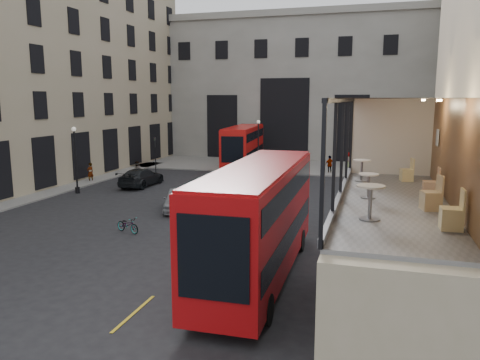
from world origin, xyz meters
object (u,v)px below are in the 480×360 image
(bus_near, at_px, (259,215))
(pedestrian_d, at_px, (348,160))
(pedestrian_b, at_px, (231,161))
(cafe_table_mid, at_px, (369,182))
(cafe_chair_a, at_px, (452,217))
(pedestrian_e, at_px, (90,172))
(pedestrian_c, at_px, (330,165))
(cafe_chair_c, at_px, (431,188))
(cafe_chair_d, at_px, (407,174))
(cafe_table_far, at_px, (362,167))
(traffic_light_near, at_px, (250,187))
(traffic_light_far, at_px, (155,151))
(cafe_table_near, at_px, (370,197))
(street_lamp_b, at_px, (258,148))
(bus_far, at_px, (243,145))
(bicycle, at_px, (128,225))
(car_a, at_px, (177,199))
(car_c, at_px, (141,177))
(cyclist, at_px, (220,195))
(street_lamp_a, at_px, (76,164))
(car_b, at_px, (284,176))
(pedestrian_a, at_px, (138,170))
(cafe_chair_b, at_px, (431,199))

(bus_near, height_order, pedestrian_d, bus_near)
(pedestrian_b, bearing_deg, bus_near, -103.77)
(cafe_table_mid, xyz_separation_m, cafe_chair_a, (1.86, -2.99, -0.20))
(pedestrian_e, distance_m, cafe_chair_a, 37.17)
(pedestrian_c, relative_size, cafe_chair_c, 2.03)
(cafe_chair_d, bearing_deg, cafe_table_far, -162.64)
(traffic_light_near, xyz_separation_m, traffic_light_far, (-14.00, 16.00, 0.00))
(bus_near, height_order, cafe_table_near, cafe_table_near)
(traffic_light_near, relative_size, pedestrian_b, 1.95)
(traffic_light_far, bearing_deg, street_lamp_b, 33.69)
(traffic_light_far, xyz_separation_m, cafe_chair_a, (22.65, -30.78, 2.46))
(bus_far, distance_m, cafe_table_far, 34.12)
(bus_far, height_order, bicycle, bus_far)
(pedestrian_e, bearing_deg, pedestrian_c, 135.83)
(pedestrian_b, bearing_deg, street_lamp_b, -14.20)
(traffic_light_far, relative_size, pedestrian_b, 1.95)
(cafe_table_near, bearing_deg, cafe_chair_c, 62.30)
(car_a, height_order, pedestrian_b, pedestrian_b)
(cafe_chair_a, xyz_separation_m, cafe_chair_c, (-0.07, 3.62, -0.01))
(traffic_light_far, xyz_separation_m, cafe_chair_d, (22.05, -24.40, 2.42))
(car_a, xyz_separation_m, cafe_table_mid, (12.66, -14.65, 4.33))
(cafe_table_mid, bearing_deg, traffic_light_near, 119.93)
(pedestrian_b, height_order, pedestrian_c, pedestrian_b)
(pedestrian_b, relative_size, cafe_chair_c, 2.16)
(car_c, height_order, cafe_chair_c, cafe_chair_c)
(cyclist, bearing_deg, pedestrian_e, 82.46)
(pedestrian_b, xyz_separation_m, pedestrian_c, (10.28, 0.92, -0.06))
(car_c, bearing_deg, street_lamp_a, 52.19)
(cyclist, distance_m, pedestrian_e, 16.27)
(cyclist, bearing_deg, street_lamp_a, 98.40)
(bus_far, distance_m, pedestrian_b, 2.37)
(cafe_table_far, height_order, cafe_chair_d, cafe_chair_d)
(traffic_light_near, bearing_deg, bus_far, 106.76)
(car_a, distance_m, cafe_table_near, 21.91)
(bus_near, bearing_deg, pedestrian_e, 138.30)
(traffic_light_near, relative_size, cyclist, 1.99)
(car_b, height_order, pedestrian_d, pedestrian_d)
(traffic_light_near, distance_m, pedestrian_d, 26.83)
(car_b, relative_size, pedestrian_a, 2.27)
(street_lamp_b, xyz_separation_m, pedestrian_b, (-2.76, -0.96, -1.42))
(car_a, bearing_deg, pedestrian_b, 75.19)
(traffic_light_far, height_order, cafe_chair_b, cafe_chair_b)
(traffic_light_near, relative_size, pedestrian_e, 2.14)
(traffic_light_near, distance_m, car_c, 16.34)
(pedestrian_b, bearing_deg, cafe_chair_c, -96.54)
(car_c, distance_m, bicycle, 14.63)
(pedestrian_b, bearing_deg, pedestrian_a, -165.13)
(pedestrian_c, xyz_separation_m, cafe_table_near, (4.35, -36.35, 4.24))
(cyclist, height_order, cafe_chair_b, cafe_chair_b)
(car_a, xyz_separation_m, pedestrian_b, (-1.88, 18.17, 0.22))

